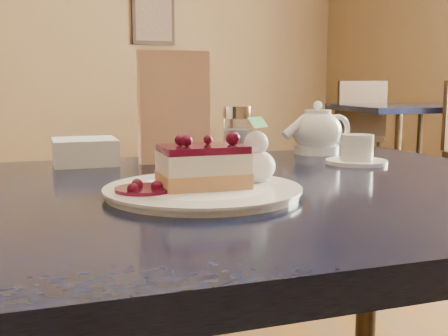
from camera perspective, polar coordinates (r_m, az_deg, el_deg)
name	(u,v)px	position (r m, az deg, el deg)	size (l,w,h in m)	color
main_table	(194,240)	(0.89, -3.10, -7.28)	(1.34, 0.98, 0.78)	black
dessert_plate	(203,191)	(0.82, -2.16, -2.37)	(0.28, 0.28, 0.01)	white
cheesecake_slice	(203,167)	(0.82, -2.17, 0.15)	(0.13, 0.10, 0.06)	#C38946
whipped_cream	(256,166)	(0.86, 3.27, 0.20)	(0.06, 0.06, 0.05)	white
berry_sauce	(144,190)	(0.80, -8.13, -2.18)	(0.08, 0.08, 0.01)	#3F0419
tea_set	(324,136)	(1.29, 10.14, 3.22)	(0.17, 0.29, 0.11)	white
menu_card	(174,107)	(1.16, -5.10, 6.16)	(0.14, 0.03, 0.23)	beige
sugar_shaker	(237,132)	(1.22, 1.31, 3.70)	(0.06, 0.06, 0.11)	white
napkin_stack	(85,151)	(1.17, -13.97, 1.64)	(0.12, 0.12, 0.05)	white
bg_table_far_right	(407,197)	(4.55, 18.12, -2.80)	(1.18, 1.88, 1.25)	black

